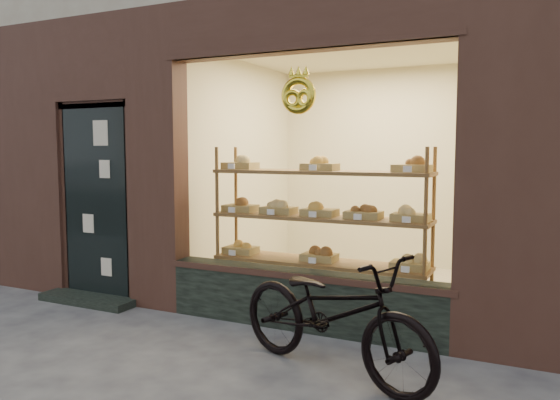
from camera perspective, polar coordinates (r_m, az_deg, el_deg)
The scene contains 2 objects.
display_shelf at distance 5.44m, azimuth 4.14°, elevation -3.37°, with size 2.20×0.45×1.70m.
bicycle at distance 4.14m, azimuth 5.45°, elevation -11.66°, with size 0.62×1.79×0.94m, color black.
Camera 1 is at (2.41, -2.46, 1.68)m, focal length 35.00 mm.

